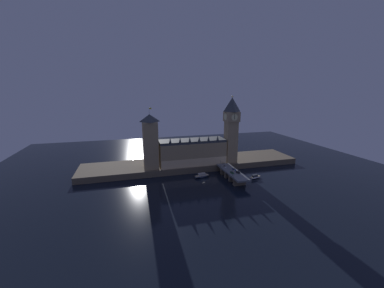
{
  "coord_description": "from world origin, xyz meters",
  "views": [
    {
      "loc": [
        -62.39,
        -185.77,
        78.21
      ],
      "look_at": [
        -5.29,
        20.0,
        28.49
      ],
      "focal_mm": 22.0,
      "sensor_mm": 36.0,
      "label": 1
    }
  ],
  "objects_px": {
    "clock_tower": "(231,128)",
    "car_southbound_trail": "(234,169)",
    "car_northbound_trail": "(232,172)",
    "car_southbound_lead": "(238,172)",
    "pedestrian_mid_walk": "(238,170)",
    "street_lamp_far": "(220,162)",
    "victoria_tower": "(150,142)",
    "street_lamp_mid": "(239,166)",
    "boat_downstream": "(255,177)",
    "street_lamp_near": "(234,173)",
    "car_northbound_lead": "(224,167)",
    "boat_upstream": "(202,176)",
    "pedestrian_near_rail": "(232,175)"
  },
  "relations": [
    {
      "from": "street_lamp_mid",
      "to": "boat_upstream",
      "type": "relative_size",
      "value": 0.45
    },
    {
      "from": "car_southbound_lead",
      "to": "pedestrian_mid_walk",
      "type": "relative_size",
      "value": 2.68
    },
    {
      "from": "pedestrian_near_rail",
      "to": "street_lamp_far",
      "type": "distance_m",
      "value": 25.75
    },
    {
      "from": "victoria_tower",
      "to": "pedestrian_mid_walk",
      "type": "height_order",
      "value": "victoria_tower"
    },
    {
      "from": "victoria_tower",
      "to": "car_southbound_lead",
      "type": "relative_size",
      "value": 12.22
    },
    {
      "from": "boat_downstream",
      "to": "street_lamp_near",
      "type": "bearing_deg",
      "value": -157.77
    },
    {
      "from": "car_northbound_lead",
      "to": "street_lamp_near",
      "type": "bearing_deg",
      "value": -96.61
    },
    {
      "from": "pedestrian_near_rail",
      "to": "street_lamp_mid",
      "type": "relative_size",
      "value": 0.25
    },
    {
      "from": "car_southbound_lead",
      "to": "boat_upstream",
      "type": "xyz_separation_m",
      "value": [
        -27.68,
        16.39,
        -6.69
      ]
    },
    {
      "from": "victoria_tower",
      "to": "car_northbound_lead",
      "type": "relative_size",
      "value": 12.11
    },
    {
      "from": "street_lamp_mid",
      "to": "car_northbound_lead",
      "type": "bearing_deg",
      "value": 125.59
    },
    {
      "from": "pedestrian_mid_walk",
      "to": "car_southbound_lead",
      "type": "bearing_deg",
      "value": -115.71
    },
    {
      "from": "car_northbound_lead",
      "to": "street_lamp_mid",
      "type": "xyz_separation_m",
      "value": [
        8.4,
        -11.74,
        3.65
      ]
    },
    {
      "from": "street_lamp_mid",
      "to": "pedestrian_mid_walk",
      "type": "bearing_deg",
      "value": 166.46
    },
    {
      "from": "car_northbound_trail",
      "to": "car_southbound_lead",
      "type": "relative_size",
      "value": 1.03
    },
    {
      "from": "clock_tower",
      "to": "pedestrian_mid_walk",
      "type": "height_order",
      "value": "clock_tower"
    },
    {
      "from": "clock_tower",
      "to": "street_lamp_near",
      "type": "relative_size",
      "value": 9.62
    },
    {
      "from": "street_lamp_near",
      "to": "street_lamp_mid",
      "type": "xyz_separation_m",
      "value": [
        11.47,
        14.72,
        0.02
      ]
    },
    {
      "from": "car_southbound_trail",
      "to": "boat_upstream",
      "type": "relative_size",
      "value": 0.31
    },
    {
      "from": "car_northbound_trail",
      "to": "car_southbound_trail",
      "type": "height_order",
      "value": "car_southbound_trail"
    },
    {
      "from": "pedestrian_mid_walk",
      "to": "boat_upstream",
      "type": "xyz_separation_m",
      "value": [
        -30.34,
        10.85,
        -6.87
      ]
    },
    {
      "from": "street_lamp_near",
      "to": "boat_upstream",
      "type": "relative_size",
      "value": 0.45
    },
    {
      "from": "victoria_tower",
      "to": "street_lamp_far",
      "type": "height_order",
      "value": "victoria_tower"
    },
    {
      "from": "car_northbound_trail",
      "to": "car_southbound_lead",
      "type": "xyz_separation_m",
      "value": [
        5.34,
        -0.83,
        0.13
      ]
    },
    {
      "from": "car_southbound_trail",
      "to": "boat_downstream",
      "type": "bearing_deg",
      "value": -20.69
    },
    {
      "from": "car_northbound_lead",
      "to": "car_northbound_trail",
      "type": "relative_size",
      "value": 0.98
    },
    {
      "from": "street_lamp_far",
      "to": "car_northbound_lead",
      "type": "bearing_deg",
      "value": -44.13
    },
    {
      "from": "street_lamp_far",
      "to": "pedestrian_near_rail",
      "type": "bearing_deg",
      "value": -89.1
    },
    {
      "from": "pedestrian_near_rail",
      "to": "street_lamp_far",
      "type": "relative_size",
      "value": 0.24
    },
    {
      "from": "pedestrian_mid_walk",
      "to": "street_lamp_far",
      "type": "xyz_separation_m",
      "value": [
        -11.07,
        14.62,
        3.65
      ]
    },
    {
      "from": "victoria_tower",
      "to": "car_southbound_trail",
      "type": "bearing_deg",
      "value": -23.48
    },
    {
      "from": "street_lamp_far",
      "to": "boat_downstream",
      "type": "height_order",
      "value": "street_lamp_far"
    },
    {
      "from": "car_northbound_lead",
      "to": "street_lamp_mid",
      "type": "relative_size",
      "value": 0.68
    },
    {
      "from": "car_southbound_lead",
      "to": "boat_downstream",
      "type": "distance_m",
      "value": 18.84
    },
    {
      "from": "car_southbound_trail",
      "to": "street_lamp_far",
      "type": "xyz_separation_m",
      "value": [
        -8.4,
        12.25,
        3.93
      ]
    },
    {
      "from": "boat_downstream",
      "to": "car_southbound_trail",
      "type": "bearing_deg",
      "value": 159.31
    },
    {
      "from": "clock_tower",
      "to": "car_southbound_lead",
      "type": "height_order",
      "value": "clock_tower"
    },
    {
      "from": "pedestrian_mid_walk",
      "to": "boat_upstream",
      "type": "distance_m",
      "value": 32.95
    },
    {
      "from": "boat_downstream",
      "to": "boat_upstream",
      "type": "bearing_deg",
      "value": 161.53
    },
    {
      "from": "victoria_tower",
      "to": "pedestrian_near_rail",
      "type": "height_order",
      "value": "victoria_tower"
    },
    {
      "from": "pedestrian_near_rail",
      "to": "boat_upstream",
      "type": "bearing_deg",
      "value": 132.19
    },
    {
      "from": "car_southbound_trail",
      "to": "boat_downstream",
      "type": "distance_m",
      "value": 19.89
    },
    {
      "from": "clock_tower",
      "to": "car_southbound_trail",
      "type": "height_order",
      "value": "clock_tower"
    },
    {
      "from": "pedestrian_mid_walk",
      "to": "boat_downstream",
      "type": "relative_size",
      "value": 0.13
    },
    {
      "from": "car_northbound_trail",
      "to": "street_lamp_mid",
      "type": "bearing_deg",
      "value": 28.78
    },
    {
      "from": "boat_upstream",
      "to": "pedestrian_near_rail",
      "type": "bearing_deg",
      "value": -47.81
    },
    {
      "from": "boat_upstream",
      "to": "victoria_tower",
      "type": "bearing_deg",
      "value": 152.66
    },
    {
      "from": "clock_tower",
      "to": "car_southbound_lead",
      "type": "xyz_separation_m",
      "value": [
        -9.44,
        -37.42,
        -32.64
      ]
    },
    {
      "from": "car_southbound_trail",
      "to": "pedestrian_near_rail",
      "type": "height_order",
      "value": "pedestrian_near_rail"
    },
    {
      "from": "car_southbound_trail",
      "to": "boat_upstream",
      "type": "xyz_separation_m",
      "value": [
        -27.68,
        8.48,
        -6.59
      ]
    }
  ]
}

